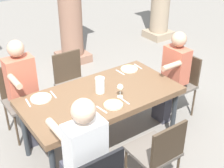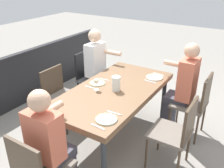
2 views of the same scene
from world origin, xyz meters
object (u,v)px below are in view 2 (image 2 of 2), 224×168
at_px(dining_table, 114,94).
at_px(chair_mid_south, 59,93).
at_px(chair_west_north, 195,101).
at_px(diner_woman_green, 182,87).
at_px(plate_1, 97,83).
at_px(plate_2, 106,119).
at_px(diner_guest_third, 51,143).
at_px(chair_west_south, 90,75).
at_px(plate_0, 154,77).
at_px(chair_mid_north, 177,130).
at_px(wine_glass_1, 96,81).
at_px(chair_head_east, 38,168).
at_px(water_pitcher, 116,84).
at_px(diner_man_white, 99,67).

relative_size(dining_table, chair_mid_south, 2.06).
distance_m(chair_west_north, diner_woman_green, 0.26).
relative_size(diner_woman_green, plate_1, 6.26).
height_order(chair_mid_south, plate_2, chair_mid_south).
bearing_deg(chair_west_north, diner_guest_third, -26.42).
bearing_deg(diner_woman_green, chair_mid_south, -64.41).
xyz_separation_m(chair_west_south, plate_0, (0.05, 1.18, 0.25)).
height_order(chair_mid_north, diner_guest_third, diner_guest_third).
relative_size(wine_glass_1, plate_2, 0.71).
height_order(chair_head_east, diner_guest_third, diner_guest_third).
xyz_separation_m(plate_1, water_pitcher, (0.03, 0.31, 0.07)).
xyz_separation_m(wine_glass_1, plate_2, (0.50, 0.48, -0.11)).
bearing_deg(chair_west_south, water_pitcher, 54.16).
relative_size(dining_table, diner_woman_green, 1.36).
height_order(dining_table, plate_2, plate_2).
xyz_separation_m(plate_1, wine_glass_1, (0.16, 0.10, 0.11)).
bearing_deg(dining_table, chair_mid_south, -84.32).
bearing_deg(chair_mid_south, diner_guest_third, 40.11).
height_order(chair_west_north, water_pitcher, water_pitcher).
bearing_deg(diner_man_white, chair_mid_north, 64.66).
height_order(chair_mid_south, diner_man_white, diner_man_white).
distance_m(dining_table, plate_0, 0.68).
bearing_deg(chair_mid_north, wine_glass_1, -87.37).
xyz_separation_m(chair_mid_south, plate_1, (-0.11, 0.61, 0.26)).
xyz_separation_m(dining_table, water_pitcher, (0.01, 0.04, 0.15)).
bearing_deg(chair_west_north, plate_2, -24.14).
height_order(chair_west_south, chair_mid_south, chair_west_south).
bearing_deg(chair_west_north, diner_woman_green, -90.82).
bearing_deg(dining_table, diner_woman_green, 134.09).
distance_m(chair_west_north, chair_mid_south, 1.92).
height_order(dining_table, diner_woman_green, diner_woman_green).
height_order(plate_0, wine_glass_1, wine_glass_1).
height_order(diner_woman_green, plate_0, diner_woman_green).
distance_m(chair_west_north, chair_west_south, 1.77).
distance_m(chair_mid_south, wine_glass_1, 0.80).
xyz_separation_m(diner_guest_third, plate_0, (-1.74, 0.30, 0.10)).
bearing_deg(diner_woman_green, chair_west_north, 89.18).
distance_m(chair_west_south, plate_0, 1.21).
height_order(chair_west_north, plate_1, chair_west_north).
relative_size(chair_mid_north, water_pitcher, 4.92).
relative_size(chair_mid_south, plate_0, 3.71).
xyz_separation_m(dining_table, diner_woman_green, (-0.66, 0.68, 0.00)).
relative_size(diner_woman_green, diner_man_white, 1.01).
xyz_separation_m(chair_mid_north, plate_0, (-0.69, -0.59, 0.26)).
relative_size(chair_mid_south, diner_woman_green, 0.66).
bearing_deg(chair_head_east, chair_mid_south, -144.38).
bearing_deg(plate_2, chair_west_north, 155.86).
bearing_deg(water_pitcher, chair_west_north, 128.13).
bearing_deg(chair_mid_north, chair_west_north, -180.00).
height_order(diner_woman_green, diner_guest_third, diner_woman_green).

